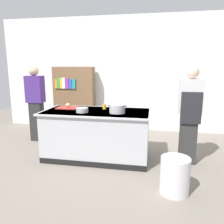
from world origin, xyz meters
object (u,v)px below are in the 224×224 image
juice_cup (104,107)px  person_chef (190,113)px  trash_bin (175,175)px  mixing_bowl (82,110)px  person_guest (36,102)px  onion (68,105)px  bookshelf (74,98)px  stock_pot (117,109)px

juice_cup → person_chef: (1.54, -0.14, -0.04)m
trash_bin → mixing_bowl: bearing=152.4°
person_guest → person_chef: bearing=81.5°
onion → trash_bin: onion is taller
juice_cup → trash_bin: bearing=-43.7°
person_guest → bookshelf: (0.53, 1.07, -0.06)m
person_chef → bookshelf: (-2.74, 1.74, -0.06)m
mixing_bowl → trash_bin: (1.56, -0.81, -0.69)m
onion → juice_cup: (0.72, 0.04, -0.01)m
mixing_bowl → person_guest: person_guest is taller
stock_pot → person_chef: 1.25m
juice_cup → trash_bin: size_ratio=0.20×
stock_pot → juice_cup: bearing=134.7°
onion → bookshelf: size_ratio=0.05×
stock_pot → trash_bin: size_ratio=0.68×
trash_bin → bookshelf: size_ratio=0.30×
juice_cup → person_chef: bearing=-5.2°
person_chef → juice_cup: bearing=65.1°
onion → person_guest: size_ratio=0.05×
person_guest → onion: bearing=63.7°
trash_bin → person_chef: 1.27m
onion → mixing_bowl: bearing=-39.8°
onion → trash_bin: bearing=-30.3°
trash_bin → person_chef: person_chef is taller
trash_bin → bookshelf: bearing=131.2°
juice_cup → onion: bearing=-177.0°
juice_cup → trash_bin: juice_cup is taller
stock_pot → person_guest: (-2.03, 0.83, -0.06)m
juice_cup → person_guest: size_ratio=0.06×
mixing_bowl → person_guest: 1.67m
onion → stock_pot: bearing=-14.5°
person_guest → juice_cup: bearing=76.0°
person_chef → person_guest: bearing=58.7°
onion → juice_cup: size_ratio=0.84×
onion → trash_bin: 2.38m
mixing_bowl → trash_bin: bearing=-27.6°
mixing_bowl → person_guest: bearing=147.4°
juice_cup → bookshelf: size_ratio=0.06×
mixing_bowl → juice_cup: juice_cup is taller
bookshelf → juice_cup: bearing=-53.2°
trash_bin → bookshelf: 3.75m
person_chef → bookshelf: bearing=37.8°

